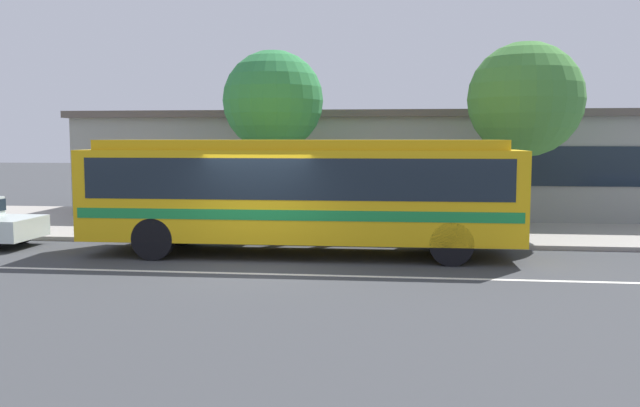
# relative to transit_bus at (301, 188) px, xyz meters

# --- Properties ---
(ground_plane) EXTENTS (120.00, 120.00, 0.00)m
(ground_plane) POSITION_rel_transit_bus_xyz_m (-0.83, -1.70, -1.65)
(ground_plane) COLOR #393B3E
(sidewalk_slab) EXTENTS (60.00, 8.00, 0.12)m
(sidewalk_slab) POSITION_rel_transit_bus_xyz_m (-0.83, 5.35, -1.59)
(sidewalk_slab) COLOR #9A948B
(sidewalk_slab) RESTS_ON ground_plane
(lane_stripe_center) EXTENTS (56.00, 0.16, 0.01)m
(lane_stripe_center) POSITION_rel_transit_bus_xyz_m (-0.83, -2.50, -1.64)
(lane_stripe_center) COLOR silver
(lane_stripe_center) RESTS_ON ground_plane
(transit_bus) EXTENTS (10.55, 2.67, 2.83)m
(transit_bus) POSITION_rel_transit_bus_xyz_m (0.00, 0.00, 0.00)
(transit_bus) COLOR gold
(transit_bus) RESTS_ON ground_plane
(pedestrian_waiting_near_sign) EXTENTS (0.46, 0.46, 1.67)m
(pedestrian_waiting_near_sign) POSITION_rel_transit_bus_xyz_m (0.98, 2.02, -0.56)
(pedestrian_waiting_near_sign) COLOR #2F2735
(pedestrian_waiting_near_sign) RESTS_ON sidewalk_slab
(pedestrian_walking_along_curb) EXTENTS (0.45, 0.45, 1.65)m
(pedestrian_walking_along_curb) POSITION_rel_transit_bus_xyz_m (1.73, 2.60, -0.56)
(pedestrian_walking_along_curb) COLOR #2E3738
(pedestrian_walking_along_curb) RESTS_ON sidewalk_slab
(pedestrian_standing_by_tree) EXTENTS (0.45, 0.45, 1.59)m
(pedestrian_standing_by_tree) POSITION_rel_transit_bus_xyz_m (-0.32, 1.96, -0.60)
(pedestrian_standing_by_tree) COLOR #3E3230
(pedestrian_standing_by_tree) RESTS_ON sidewalk_slab
(bus_stop_sign) EXTENTS (0.08, 0.44, 2.45)m
(bus_stop_sign) POSITION_rel_transit_bus_xyz_m (4.66, 1.74, 0.05)
(bus_stop_sign) COLOR gray
(bus_stop_sign) RESTS_ON sidewalk_slab
(street_tree_near_stop) EXTENTS (3.02, 3.02, 5.38)m
(street_tree_near_stop) POSITION_rel_transit_bus_xyz_m (-1.40, 3.77, 2.31)
(street_tree_near_stop) COLOR brown
(street_tree_near_stop) RESTS_ON sidewalk_slab
(street_tree_mid_block) EXTENTS (3.27, 3.27, 5.48)m
(street_tree_mid_block) POSITION_rel_transit_bus_xyz_m (5.92, 3.58, 2.30)
(street_tree_mid_block) COLOR brown
(street_tree_mid_block) RESTS_ON sidewalk_slab
(station_building) EXTENTS (21.86, 8.80, 3.82)m
(station_building) POSITION_rel_transit_bus_xyz_m (1.59, 10.39, 0.27)
(station_building) COLOR gray
(station_building) RESTS_ON ground_plane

